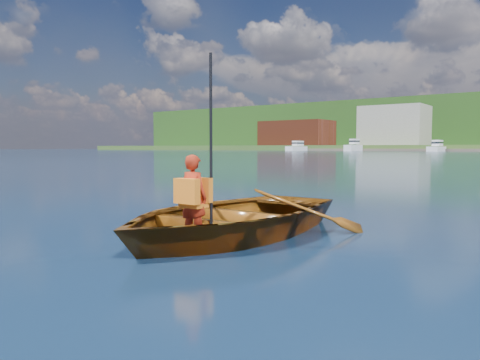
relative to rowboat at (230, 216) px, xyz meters
name	(u,v)px	position (x,y,z in m)	size (l,w,h in m)	color
ground	(179,238)	(-0.46, -0.53, -0.26)	(600.00, 600.00, 0.00)	#0E243C
rowboat	(230,216)	(0.00, 0.00, 0.00)	(2.90, 4.03, 0.83)	brown
child_paddler	(194,195)	(0.15, -0.90, 0.38)	(0.38, 0.34, 2.23)	#A12411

